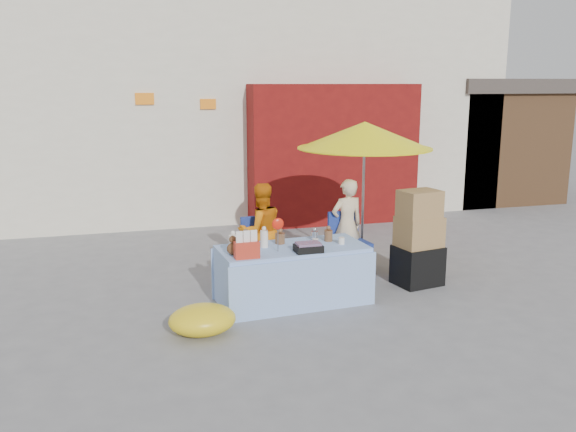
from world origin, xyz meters
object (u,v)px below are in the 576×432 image
object	(u,v)px
vendor_orange	(261,231)
umbrella	(365,136)
market_table	(292,274)
chair_left	(263,262)
vendor_beige	(347,225)
box_stack	(418,242)
chair_right	(350,255)

from	to	relation	value
vendor_orange	umbrella	world-z (taller)	umbrella
market_table	umbrella	bearing A→B (deg)	36.14
market_table	chair_left	distance (m)	0.93
vendor_orange	vendor_beige	bearing A→B (deg)	172.46
market_table	chair_left	bearing A→B (deg)	94.27
vendor_beige	box_stack	size ratio (longest dim) A/B	1.03
vendor_beige	umbrella	size ratio (longest dim) A/B	0.63
vendor_orange	umbrella	distance (m)	1.99
chair_left	box_stack	world-z (taller)	box_stack
vendor_orange	chair_left	bearing A→B (deg)	81.57
umbrella	box_stack	bearing A→B (deg)	-70.13
box_stack	chair_left	bearing A→B (deg)	159.08
box_stack	vendor_orange	bearing A→B (deg)	155.64
market_table	chair_left	size ratio (longest dim) A/B	2.20
chair_left	chair_right	bearing A→B (deg)	-7.54
vendor_orange	box_stack	world-z (taller)	vendor_orange
market_table	vendor_beige	distance (m)	1.56
market_table	chair_right	size ratio (longest dim) A/B	2.20
chair_left	chair_right	xyz separation A→B (m)	(1.25, 0.00, 0.00)
chair_left	chair_right	distance (m)	1.25
chair_left	umbrella	bearing A→B (deg)	2.84
market_table	box_stack	xyz separation A→B (m)	(1.78, 0.18, 0.23)
market_table	vendor_orange	world-z (taller)	vendor_orange
vendor_orange	vendor_beige	distance (m)	1.25
vendor_orange	box_stack	bearing A→B (deg)	148.10
vendor_orange	umbrella	bearing A→B (deg)	177.98
chair_right	umbrella	size ratio (longest dim) A/B	0.41
chair_left	umbrella	xyz separation A→B (m)	(1.55, 0.28, 1.64)
umbrella	box_stack	xyz separation A→B (m)	(0.37, -1.02, -1.31)
umbrella	vendor_orange	bearing A→B (deg)	-174.47
umbrella	box_stack	world-z (taller)	umbrella
vendor_beige	box_stack	world-z (taller)	vendor_beige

